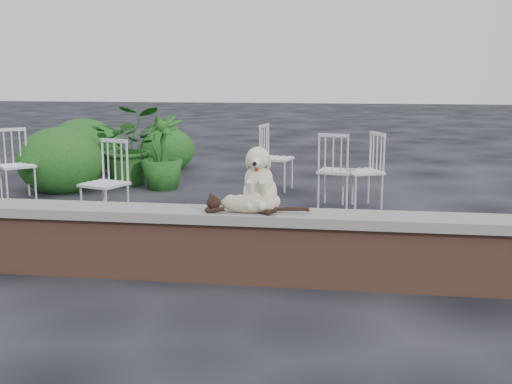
# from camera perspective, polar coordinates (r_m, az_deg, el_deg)

# --- Properties ---
(ground) EXTENTS (60.00, 60.00, 0.00)m
(ground) POSITION_cam_1_polar(r_m,az_deg,el_deg) (5.34, -5.01, -7.67)
(ground) COLOR black
(ground) RESTS_ON ground
(brick_wall) EXTENTS (6.00, 0.30, 0.50)m
(brick_wall) POSITION_cam_1_polar(r_m,az_deg,el_deg) (5.27, -5.05, -5.09)
(brick_wall) COLOR brown
(brick_wall) RESTS_ON ground
(capstone) EXTENTS (6.20, 0.40, 0.08)m
(capstone) POSITION_cam_1_polar(r_m,az_deg,el_deg) (5.20, -5.10, -2.01)
(capstone) COLOR slate
(capstone) RESTS_ON brick_wall
(dog) EXTENTS (0.36, 0.47, 0.53)m
(dog) POSITION_cam_1_polar(r_m,az_deg,el_deg) (5.14, 0.37, 1.37)
(dog) COLOR beige
(dog) RESTS_ON capstone
(cat) EXTENTS (0.98, 0.26, 0.16)m
(cat) POSITION_cam_1_polar(r_m,az_deg,el_deg) (5.04, -0.77, -0.95)
(cat) COLOR #BFAF89
(cat) RESTS_ON capstone
(chair_e) EXTENTS (0.66, 0.66, 0.94)m
(chair_e) POSITION_cam_1_polar(r_m,az_deg,el_deg) (9.15, 1.86, 3.12)
(chair_e) COLOR white
(chair_e) RESTS_ON ground
(chair_d) EXTENTS (0.75, 0.75, 0.94)m
(chair_d) POSITION_cam_1_polar(r_m,az_deg,el_deg) (8.05, 9.56, 1.93)
(chair_d) COLOR white
(chair_d) RESTS_ON ground
(chair_c) EXTENTS (0.66, 0.66, 0.94)m
(chair_c) POSITION_cam_1_polar(r_m,az_deg,el_deg) (8.06, 7.21, 2.00)
(chair_c) COLOR white
(chair_c) RESTS_ON ground
(chair_b) EXTENTS (0.72, 0.72, 0.94)m
(chair_b) POSITION_cam_1_polar(r_m,az_deg,el_deg) (7.26, -13.46, 0.83)
(chair_b) COLOR white
(chair_b) RESTS_ON ground
(chair_a) EXTENTS (0.79, 0.79, 0.94)m
(chair_a) POSITION_cam_1_polar(r_m,az_deg,el_deg) (9.03, -20.67, 2.32)
(chair_a) COLOR white
(chair_a) RESTS_ON ground
(potted_plant_a) EXTENTS (1.29, 1.19, 1.20)m
(potted_plant_a) POSITION_cam_1_polar(r_m,az_deg,el_deg) (9.74, -11.24, 4.15)
(potted_plant_a) COLOR #1E4513
(potted_plant_a) RESTS_ON ground
(potted_plant_b) EXTENTS (0.78, 0.78, 1.08)m
(potted_plant_b) POSITION_cam_1_polar(r_m,az_deg,el_deg) (9.28, -8.46, 3.53)
(potted_plant_b) COLOR #1E4513
(potted_plant_b) RESTS_ON ground
(shrubbery) EXTENTS (2.37, 3.27, 0.97)m
(shrubbery) POSITION_cam_1_polar(r_m,az_deg,el_deg) (10.44, -14.39, 3.42)
(shrubbery) COLOR #1E4513
(shrubbery) RESTS_ON ground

